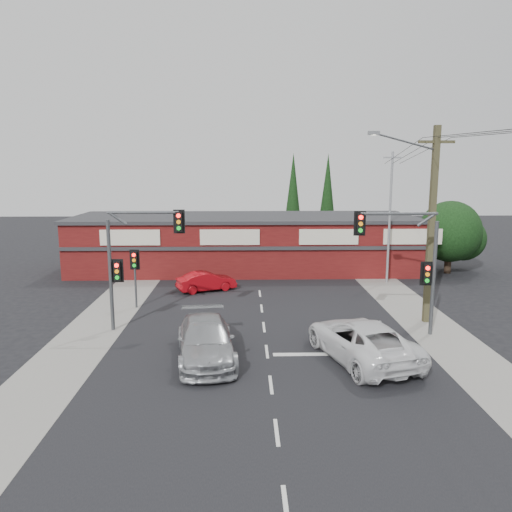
{
  "coord_description": "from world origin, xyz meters",
  "views": [
    {
      "loc": [
        -0.95,
        -21.87,
        8.0
      ],
      "look_at": [
        -0.38,
        3.0,
        3.53
      ],
      "focal_mm": 35.0,
      "sensor_mm": 36.0,
      "label": 1
    }
  ],
  "objects_px": {
    "white_suv": "(361,340)",
    "utility_pole": "(429,219)",
    "shop_building": "(244,242)",
    "red_sedan": "(206,281)",
    "silver_suv": "(206,340)"
  },
  "relations": [
    {
      "from": "white_suv",
      "to": "red_sedan",
      "type": "bearing_deg",
      "value": -74.28
    },
    {
      "from": "silver_suv",
      "to": "shop_building",
      "type": "relative_size",
      "value": 0.21
    },
    {
      "from": "white_suv",
      "to": "silver_suv",
      "type": "relative_size",
      "value": 1.08
    },
    {
      "from": "red_sedan",
      "to": "utility_pole",
      "type": "height_order",
      "value": "utility_pole"
    },
    {
      "from": "silver_suv",
      "to": "red_sedan",
      "type": "relative_size",
      "value": 1.49
    },
    {
      "from": "white_suv",
      "to": "shop_building",
      "type": "relative_size",
      "value": 0.23
    },
    {
      "from": "shop_building",
      "to": "utility_pole",
      "type": "relative_size",
      "value": 2.73
    },
    {
      "from": "utility_pole",
      "to": "shop_building",
      "type": "bearing_deg",
      "value": 123.76
    },
    {
      "from": "utility_pole",
      "to": "red_sedan",
      "type": "bearing_deg",
      "value": 149.79
    },
    {
      "from": "red_sedan",
      "to": "shop_building",
      "type": "distance_m",
      "value": 7.68
    },
    {
      "from": "white_suv",
      "to": "utility_pole",
      "type": "relative_size",
      "value": 0.62
    },
    {
      "from": "silver_suv",
      "to": "red_sedan",
      "type": "distance_m",
      "value": 11.8
    },
    {
      "from": "silver_suv",
      "to": "utility_pole",
      "type": "distance_m",
      "value": 12.85
    },
    {
      "from": "silver_suv",
      "to": "red_sedan",
      "type": "height_order",
      "value": "silver_suv"
    },
    {
      "from": "utility_pole",
      "to": "white_suv",
      "type": "bearing_deg",
      "value": -131.21
    }
  ]
}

